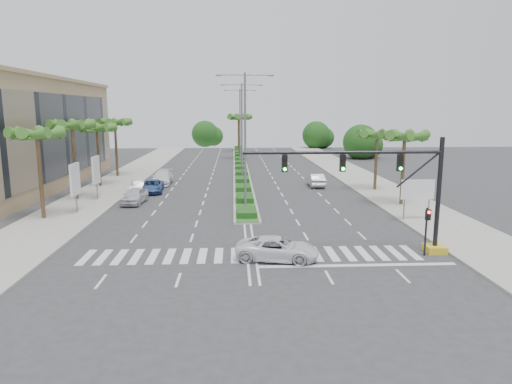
# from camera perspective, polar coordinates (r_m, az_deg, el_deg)

# --- Properties ---
(ground) EXTENTS (160.00, 160.00, 0.00)m
(ground) POSITION_cam_1_polar(r_m,az_deg,el_deg) (28.30, -0.59, -7.89)
(ground) COLOR #333335
(ground) RESTS_ON ground
(footpath_right) EXTENTS (6.00, 120.00, 0.15)m
(footpath_right) POSITION_cam_1_polar(r_m,az_deg,el_deg) (50.37, 16.04, -0.14)
(footpath_right) COLOR gray
(footpath_right) RESTS_ON ground
(footpath_left) EXTENTS (6.00, 120.00, 0.15)m
(footpath_left) POSITION_cam_1_polar(r_m,az_deg,el_deg) (49.75, -19.30, -0.44)
(footpath_left) COLOR gray
(footpath_left) RESTS_ON ground
(median) EXTENTS (2.20, 75.00, 0.20)m
(median) POSITION_cam_1_polar(r_m,az_deg,el_deg) (72.41, -1.97, 3.34)
(median) COLOR gray
(median) RESTS_ON ground
(median_grass) EXTENTS (1.80, 75.00, 0.04)m
(median_grass) POSITION_cam_1_polar(r_m,az_deg,el_deg) (72.39, -1.97, 3.44)
(median_grass) COLOR #28561D
(median_grass) RESTS_ON median
(building) EXTENTS (12.00, 36.00, 12.00)m
(building) POSITION_cam_1_polar(r_m,az_deg,el_deg) (58.54, -28.23, 6.30)
(building) COLOR tan
(building) RESTS_ON ground
(signal_gantry) EXTENTS (12.60, 1.20, 7.20)m
(signal_gantry) POSITION_cam_1_polar(r_m,az_deg,el_deg) (29.27, 17.85, -0.79)
(signal_gantry) COLOR gold
(signal_gantry) RESTS_ON ground
(pedestrian_signal) EXTENTS (0.28, 0.36, 3.00)m
(pedestrian_signal) POSITION_cam_1_polar(r_m,az_deg,el_deg) (29.45, 20.58, -3.70)
(pedestrian_signal) COLOR black
(pedestrian_signal) RESTS_ON ground
(direction_sign) EXTENTS (2.70, 0.11, 3.40)m
(direction_sign) POSITION_cam_1_polar(r_m,az_deg,el_deg) (38.30, 19.53, 0.10)
(direction_sign) COLOR slate
(direction_sign) RESTS_ON ground
(billboard_near) EXTENTS (0.18, 2.10, 4.35)m
(billboard_near) POSITION_cam_1_polar(r_m,az_deg,el_deg) (41.56, -21.69, 1.43)
(billboard_near) COLOR slate
(billboard_near) RESTS_ON ground
(billboard_far) EXTENTS (0.18, 2.10, 4.35)m
(billboard_far) POSITION_cam_1_polar(r_m,az_deg,el_deg) (47.22, -19.37, 2.56)
(billboard_far) COLOR slate
(billboard_far) RESTS_ON ground
(palm_left_near) EXTENTS (4.57, 4.68, 7.55)m
(palm_left_near) POSITION_cam_1_polar(r_m,az_deg,el_deg) (40.05, -25.69, 6.21)
(palm_left_near) COLOR brown
(palm_left_near) RESTS_ON ground
(palm_left_mid) EXTENTS (4.57, 4.68, 7.95)m
(palm_left_mid) POSITION_cam_1_polar(r_m,az_deg,el_deg) (47.50, -22.00, 7.42)
(palm_left_mid) COLOR brown
(palm_left_mid) RESTS_ON ground
(palm_left_far) EXTENTS (4.57, 4.68, 7.35)m
(palm_left_far) POSITION_cam_1_polar(r_m,az_deg,el_deg) (55.14, -19.25, 7.28)
(palm_left_far) COLOR brown
(palm_left_far) RESTS_ON ground
(palm_left_end) EXTENTS (4.57, 4.68, 7.75)m
(palm_left_end) POSITION_cam_1_polar(r_m,az_deg,el_deg) (62.84, -17.22, 8.05)
(palm_left_end) COLOR brown
(palm_left_end) RESTS_ON ground
(palm_right_near) EXTENTS (4.57, 4.68, 7.05)m
(palm_right_near) POSITION_cam_1_polar(r_m,az_deg,el_deg) (43.80, 18.08, 6.34)
(palm_right_near) COLOR brown
(palm_right_near) RESTS_ON ground
(palm_right_far) EXTENTS (4.57, 4.68, 6.75)m
(palm_right_far) POSITION_cam_1_polar(r_m,az_deg,el_deg) (51.36, 14.91, 6.68)
(palm_right_far) COLOR brown
(palm_right_far) RESTS_ON ground
(palm_median_a) EXTENTS (4.57, 4.68, 8.05)m
(palm_median_a) POSITION_cam_1_polar(r_m,az_deg,el_deg) (81.90, -2.10, 9.11)
(palm_median_a) COLOR brown
(palm_median_a) RESTS_ON ground
(palm_median_b) EXTENTS (4.57, 4.68, 8.05)m
(palm_median_b) POSITION_cam_1_polar(r_m,az_deg,el_deg) (96.89, -2.22, 9.28)
(palm_median_b) COLOR brown
(palm_median_b) RESTS_ON ground
(streetlight_near) EXTENTS (5.10, 0.25, 12.00)m
(streetlight_near) POSITION_cam_1_polar(r_m,az_deg,el_deg) (40.94, -1.37, 7.45)
(streetlight_near) COLOR slate
(streetlight_near) RESTS_ON ground
(streetlight_mid) EXTENTS (5.10, 0.25, 12.00)m
(streetlight_mid) POSITION_cam_1_polar(r_m,az_deg,el_deg) (56.92, -1.78, 8.24)
(streetlight_mid) COLOR slate
(streetlight_mid) RESTS_ON ground
(streetlight_far) EXTENTS (5.10, 0.25, 12.00)m
(streetlight_far) POSITION_cam_1_polar(r_m,az_deg,el_deg) (72.91, -2.01, 8.68)
(streetlight_far) COLOR slate
(streetlight_far) RESTS_ON ground
(car_parked_a) EXTENTS (2.15, 4.59, 1.52)m
(car_parked_a) POSITION_cam_1_polar(r_m,az_deg,el_deg) (44.78, -14.93, -0.45)
(car_parked_a) COLOR silver
(car_parked_a) RESTS_ON ground
(car_parked_b) EXTENTS (1.56, 4.05, 1.31)m
(car_parked_b) POSITION_cam_1_polar(r_m,az_deg,el_deg) (50.32, -14.53, 0.60)
(car_parked_b) COLOR #B3B2B7
(car_parked_b) RESTS_ON ground
(car_parked_c) EXTENTS (2.66, 5.01, 1.34)m
(car_parked_c) POSITION_cam_1_polar(r_m,az_deg,el_deg) (50.36, -12.84, 0.70)
(car_parked_c) COLOR #2E508D
(car_parked_c) RESTS_ON ground
(car_parked_d) EXTENTS (2.22, 5.46, 1.58)m
(car_parked_d) POSITION_cam_1_polar(r_m,az_deg,el_deg) (55.75, -11.63, 1.78)
(car_parked_d) COLOR white
(car_parked_d) RESTS_ON ground
(car_crossing) EXTENTS (5.29, 3.26, 1.37)m
(car_crossing) POSITION_cam_1_polar(r_m,az_deg,el_deg) (27.30, 2.69, -7.08)
(car_crossing) COLOR white
(car_crossing) RESTS_ON ground
(car_right) EXTENTS (1.65, 4.59, 1.51)m
(car_right) POSITION_cam_1_polar(r_m,az_deg,el_deg) (53.51, 7.49, 1.51)
(car_right) COLOR silver
(car_right) RESTS_ON ground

